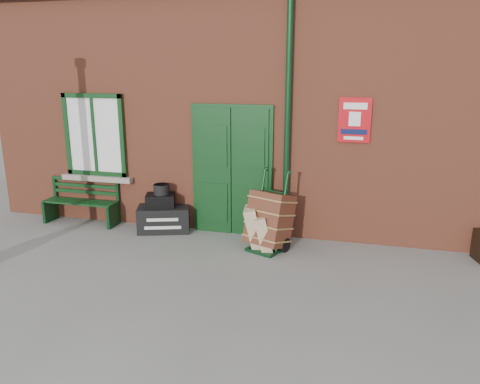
% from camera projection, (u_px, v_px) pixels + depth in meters
% --- Properties ---
extents(ground, '(80.00, 80.00, 0.00)m').
position_uv_depth(ground, '(225.00, 267.00, 6.89)').
color(ground, gray).
rests_on(ground, ground).
extents(station_building, '(10.30, 4.30, 4.36)m').
position_uv_depth(station_building, '(272.00, 102.00, 9.59)').
color(station_building, '#9C4B32').
rests_on(station_building, ground).
extents(bench, '(1.40, 0.43, 0.86)m').
position_uv_depth(bench, '(82.00, 200.00, 8.78)').
color(bench, '#0E3414').
rests_on(bench, ground).
extents(houdini_trunk, '(1.02, 0.76, 0.45)m').
position_uv_depth(houdini_trunk, '(164.00, 219.00, 8.36)').
color(houdini_trunk, black).
rests_on(houdini_trunk, ground).
extents(strongbox, '(0.59, 0.50, 0.23)m').
position_uv_depth(strongbox, '(160.00, 200.00, 8.29)').
color(strongbox, black).
rests_on(strongbox, houdini_trunk).
extents(hatbox, '(0.34, 0.34, 0.18)m').
position_uv_depth(hatbox, '(162.00, 189.00, 8.23)').
color(hatbox, black).
rests_on(hatbox, strongbox).
extents(suitcase_back, '(0.42, 0.53, 0.70)m').
position_uv_depth(suitcase_back, '(255.00, 227.00, 7.57)').
color(suitcase_back, tan).
rests_on(suitcase_back, ground).
extents(suitcase_front, '(0.37, 0.48, 0.60)m').
position_uv_depth(suitcase_front, '(264.00, 233.00, 7.45)').
color(suitcase_front, tan).
rests_on(suitcase_front, ground).
extents(porter_trolley, '(0.82, 0.85, 1.26)m').
position_uv_depth(porter_trolley, '(269.00, 220.00, 7.47)').
color(porter_trolley, black).
rests_on(porter_trolley, ground).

